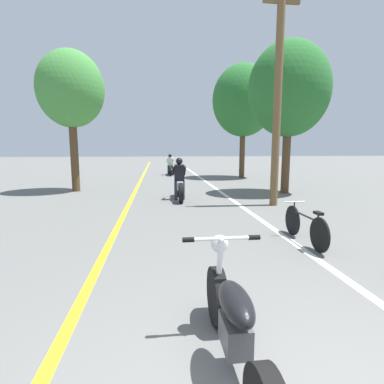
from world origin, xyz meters
name	(u,v)px	position (x,y,z in m)	size (l,w,h in m)	color
lane_stripe_center	(138,186)	(-1.70, 13.00, 0.00)	(0.14, 48.00, 0.01)	yellow
lane_stripe_edge	(211,185)	(1.82, 13.00, 0.00)	(0.14, 48.00, 0.01)	white
utility_pole	(278,95)	(2.89, 7.87, 3.40)	(1.10, 0.24, 6.61)	brown
roadside_tree_right_near	(289,90)	(4.34, 10.32, 4.02)	(3.16, 2.84, 5.86)	#513A23
roadside_tree_right_far	(243,101)	(4.35, 16.62, 4.55)	(3.67, 3.30, 6.68)	#513A23
roadside_tree_left	(71,90)	(-4.16, 11.79, 4.10)	(2.65, 2.39, 5.67)	#513A23
motorcycle_foreground	(234,324)	(-0.17, 1.03, 0.41)	(0.75, 2.04, 0.99)	black
motorcycle_rider_lead	(179,184)	(0.00, 9.28, 0.55)	(0.50, 2.06, 1.47)	black
motorcycle_rider_far	(170,167)	(0.09, 18.82, 0.53)	(0.50, 2.11, 1.39)	black
bicycle_parked	(305,226)	(2.03, 4.14, 0.34)	(0.44, 1.69, 0.73)	black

